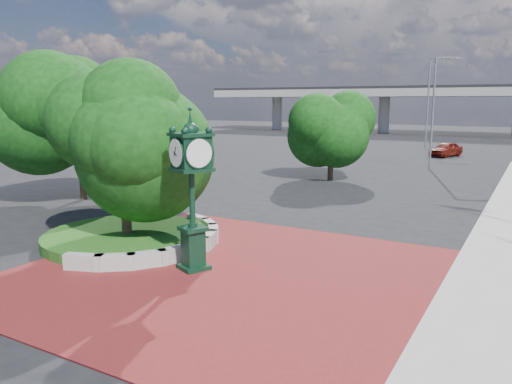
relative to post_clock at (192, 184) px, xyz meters
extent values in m
plane|color=black|center=(1.00, 1.24, -2.73)|extent=(200.00, 200.00, 0.00)
cube|color=maroon|center=(1.00, 0.24, -2.71)|extent=(12.00, 12.00, 0.04)
cube|color=#9E9B93|center=(-2.91, -1.77, -2.46)|extent=(1.29, 0.76, 0.54)
cube|color=#9E9B93|center=(-2.06, -1.30, -2.46)|extent=(1.20, 1.04, 0.54)
cube|color=#9E9B93|center=(-1.38, -0.60, -2.46)|extent=(1.00, 1.22, 0.54)
cube|color=#9E9B93|center=(-0.95, 0.28, -2.46)|extent=(0.71, 1.30, 0.54)
cube|color=#9E9B93|center=(-0.80, 1.24, -2.46)|extent=(0.35, 1.25, 0.54)
cube|color=#9E9B93|center=(-0.95, 2.20, -2.46)|extent=(0.71, 1.30, 0.54)
cube|color=#9E9B93|center=(-1.38, 3.07, -2.46)|extent=(1.00, 1.22, 0.54)
cube|color=#9E9B93|center=(-2.06, 3.78, -2.46)|extent=(1.20, 1.04, 0.54)
cube|color=#9E9B93|center=(-2.91, 4.25, -2.46)|extent=(1.29, 0.76, 0.54)
cylinder|color=#1E4D16|center=(-4.00, 1.24, -2.53)|extent=(6.10, 6.10, 0.40)
cube|color=#9E9B93|center=(1.00, 71.24, 3.77)|extent=(90.00, 12.00, 1.20)
cube|color=black|center=(1.00, 71.24, 4.57)|extent=(90.00, 12.00, 0.40)
cylinder|color=#9E9B93|center=(-34.00, 71.24, 0.27)|extent=(1.80, 1.80, 6.00)
cylinder|color=#9E9B93|center=(-14.00, 71.24, 0.27)|extent=(1.80, 1.80, 6.00)
cylinder|color=#38281C|center=(-4.00, 1.24, -1.65)|extent=(0.36, 0.36, 2.17)
sphere|color=#0E330E|center=(-4.00, 1.24, 1.00)|extent=(5.20, 5.20, 5.20)
cylinder|color=#38281C|center=(-12.00, 6.24, -1.51)|extent=(0.36, 0.36, 2.45)
sphere|color=#0E330E|center=(-12.00, 6.24, 1.40)|extent=(5.60, 5.60, 5.60)
cylinder|color=#38281C|center=(-3.00, 19.24, -1.77)|extent=(0.36, 0.36, 1.92)
sphere|color=#0E330E|center=(-3.00, 19.24, 0.51)|extent=(4.40, 4.40, 4.40)
cube|color=black|center=(0.00, 0.00, -2.65)|extent=(1.11, 1.11, 0.17)
cube|color=black|center=(0.00, 0.00, -2.00)|extent=(0.76, 0.76, 1.15)
cube|color=black|center=(0.00, 0.00, -1.39)|extent=(0.97, 0.97, 0.13)
cylinder|color=black|center=(0.00, 0.00, -0.44)|extent=(0.18, 0.18, 1.78)
cube|color=black|center=(0.00, 0.00, 0.98)|extent=(1.25, 1.25, 0.94)
cylinder|color=white|center=(-0.21, -0.45, 0.98)|extent=(0.79, 0.41, 0.84)
cylinder|color=white|center=(0.21, 0.45, 0.98)|extent=(0.79, 0.41, 0.84)
cylinder|color=white|center=(-0.45, 0.21, 0.98)|extent=(0.41, 0.79, 0.84)
cylinder|color=white|center=(0.45, -0.21, 0.98)|extent=(0.41, 0.79, 0.84)
sphere|color=black|center=(0.00, 0.00, 1.63)|extent=(0.46, 0.46, 0.46)
cone|color=black|center=(0.00, 0.00, 1.98)|extent=(0.19, 0.19, 0.52)
imported|color=#61160D|center=(1.29, 38.14, -2.04)|extent=(2.91, 4.36, 1.38)
cylinder|color=slate|center=(1.74, 28.05, 1.47)|extent=(0.15, 0.15, 8.40)
cube|color=slate|center=(2.55, 28.27, 5.67)|extent=(1.66, 0.57, 0.11)
cube|color=slate|center=(3.27, 28.46, 5.58)|extent=(0.51, 0.35, 0.14)
cylinder|color=slate|center=(-2.15, 45.92, 2.13)|extent=(0.17, 0.17, 9.72)
cube|color=slate|center=(-1.18, 45.90, 6.99)|extent=(1.95, 0.21, 0.13)
cube|color=slate|center=(-0.32, 45.88, 6.88)|extent=(0.55, 0.28, 0.16)
camera|label=1|loc=(9.13, -12.01, 2.50)|focal=35.00mm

